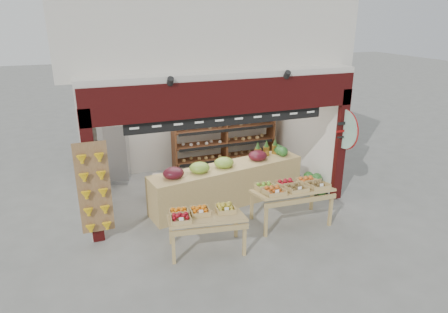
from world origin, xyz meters
TOP-DOWN VIEW (x-y plane):
  - ground at (0.00, 0.00)m, footprint 60.00×60.00m
  - shop_structure at (0.00, 1.61)m, footprint 6.36×5.12m
  - banana_board at (-2.73, -1.17)m, footprint 0.60×0.15m
  - gift_sign at (2.75, -1.15)m, footprint 0.04×0.93m
  - back_shelving at (0.92, 1.75)m, footprint 2.95×0.48m
  - refrigerator at (-2.08, 1.87)m, footprint 0.81×0.81m
  - cardboard_stack at (-1.02, 0.37)m, footprint 1.03×0.73m
  - mid_counter at (0.20, -0.40)m, footprint 3.78×1.36m
  - display_table_left at (-0.94, -2.04)m, footprint 1.51×0.99m
  - display_table_right at (1.13, -1.72)m, footprint 1.61×0.95m
  - watermelon_pile at (2.45, -0.60)m, footprint 0.63×0.65m

SIDE VIEW (x-z plane):
  - ground at x=0.00m, z-range 0.00..0.00m
  - watermelon_pile at x=2.45m, z-range -0.06..0.44m
  - cardboard_stack at x=-1.02m, z-range -0.08..0.51m
  - mid_counter at x=0.20m, z-range -0.07..1.08m
  - display_table_left at x=-0.94m, z-range 0.23..1.15m
  - display_table_right at x=1.13m, z-range 0.29..1.29m
  - refrigerator at x=-2.08m, z-range 0.00..1.68m
  - banana_board at x=-2.73m, z-range 0.22..2.02m
  - back_shelving at x=0.92m, z-range 0.22..2.05m
  - gift_sign at x=2.75m, z-range 1.29..2.21m
  - shop_structure at x=0.00m, z-range 1.22..6.62m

